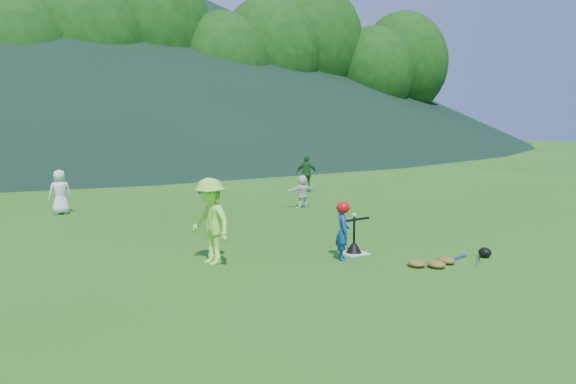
# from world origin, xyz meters

# --- Properties ---
(ground) EXTENTS (120.00, 120.00, 0.00)m
(ground) POSITION_xyz_m (0.00, 0.00, 0.00)
(ground) COLOR #265C15
(ground) RESTS_ON ground
(home_plate) EXTENTS (0.45, 0.45, 0.02)m
(home_plate) POSITION_xyz_m (0.00, 0.00, 0.01)
(home_plate) COLOR silver
(home_plate) RESTS_ON ground
(baseball) EXTENTS (0.08, 0.08, 0.08)m
(baseball) POSITION_xyz_m (0.00, 0.00, 0.74)
(baseball) COLOR white
(baseball) RESTS_ON batting_tee
(batter_child) EXTENTS (0.39, 0.45, 1.03)m
(batter_child) POSITION_xyz_m (-0.46, -0.28, 0.52)
(batter_child) COLOR navy
(batter_child) RESTS_ON ground
(adult_coach) EXTENTS (0.77, 1.08, 1.51)m
(adult_coach) POSITION_xyz_m (-2.63, 0.62, 0.76)
(adult_coach) COLOR #97F247
(adult_coach) RESTS_ON ground
(fielder_a) EXTENTS (0.62, 0.44, 1.20)m
(fielder_a) POSITION_xyz_m (-4.13, 7.60, 0.60)
(fielder_a) COLOR silver
(fielder_a) RESTS_ON ground
(fielder_c) EXTENTS (0.80, 0.71, 1.30)m
(fielder_c) POSITION_xyz_m (4.15, 8.41, 0.65)
(fielder_c) COLOR #1B5A20
(fielder_c) RESTS_ON ground
(fielder_d) EXTENTS (0.90, 0.32, 0.96)m
(fielder_d) POSITION_xyz_m (2.09, 5.32, 0.48)
(fielder_d) COLOR white
(fielder_d) RESTS_ON ground
(batting_tee) EXTENTS (0.30, 0.30, 0.68)m
(batting_tee) POSITION_xyz_m (0.00, 0.00, 0.13)
(batting_tee) COLOR black
(batting_tee) RESTS_ON home_plate
(batter_gear) EXTENTS (0.73, 0.26, 0.39)m
(batter_gear) POSITION_xyz_m (-0.44, -0.27, 0.93)
(batter_gear) COLOR red
(batter_gear) RESTS_ON ground
(equipment_pile) EXTENTS (1.80, 0.74, 0.19)m
(equipment_pile) POSITION_xyz_m (0.95, -1.44, 0.07)
(equipment_pile) COLOR olive
(equipment_pile) RESTS_ON ground
(outfield_fence) EXTENTS (70.07, 0.08, 1.33)m
(outfield_fence) POSITION_xyz_m (0.00, 28.00, 0.70)
(outfield_fence) COLOR gray
(outfield_fence) RESTS_ON ground
(tree_line) EXTENTS (70.04, 11.40, 14.82)m
(tree_line) POSITION_xyz_m (0.20, 33.83, 8.21)
(tree_line) COLOR #382314
(tree_line) RESTS_ON ground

